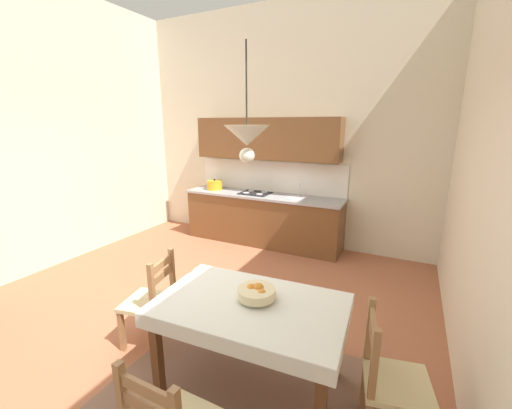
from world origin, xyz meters
TOP-DOWN VIEW (x-y plane):
  - ground_plane at (0.00, 0.00)m, footprint 5.84×6.02m
  - wall_back at (0.00, 2.77)m, footprint 5.84×0.12m
  - wall_left at (-2.68, 0.00)m, footprint 0.12×6.02m
  - area_rug at (1.11, -0.68)m, footprint 2.10×1.60m
  - kitchen_cabinetry at (-0.19, 2.44)m, footprint 2.84×0.63m
  - dining_table at (1.11, -0.58)m, footprint 1.51×0.99m
  - dining_chair_window_side at (2.14, -0.56)m, footprint 0.49×0.49m
  - dining_chair_tv_side at (0.02, -0.54)m, footprint 0.50×0.50m
  - fruit_bowl at (1.13, -0.52)m, footprint 0.30×0.30m
  - pendant_lamp at (1.06, -0.54)m, footprint 0.32×0.32m

SIDE VIEW (x-z plane):
  - ground_plane at x=0.00m, z-range -0.10..0.00m
  - area_rug at x=1.11m, z-range 0.00..0.01m
  - dining_chair_window_side at x=2.14m, z-range -0.02..0.91m
  - dining_chair_tv_side at x=0.02m, z-range -0.02..0.91m
  - dining_table at x=1.11m, z-range 0.25..1.00m
  - fruit_bowl at x=1.13m, z-range 0.75..0.87m
  - kitchen_cabinetry at x=-0.19m, z-range -0.24..1.96m
  - pendant_lamp at x=1.06m, z-range 1.60..2.41m
  - wall_back at x=0.00m, z-range 0.00..4.03m
  - wall_left at x=-2.68m, z-range 0.00..4.03m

